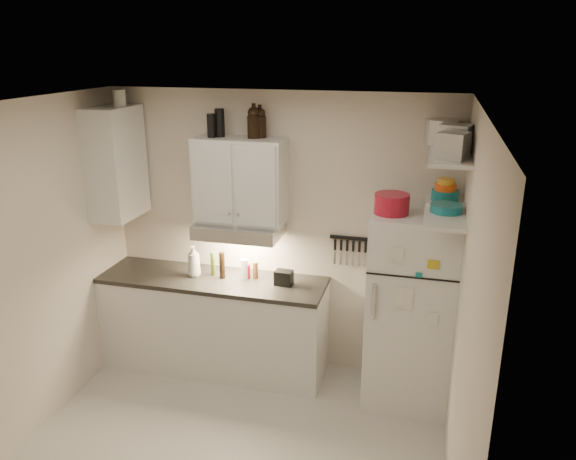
# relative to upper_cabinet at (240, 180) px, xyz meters

# --- Properties ---
(floor) EXTENTS (3.20, 3.00, 0.02)m
(floor) POSITION_rel_upper_cabinet_xyz_m (0.30, -1.33, -1.84)
(floor) COLOR beige
(floor) RESTS_ON ground
(ceiling) EXTENTS (3.20, 3.00, 0.02)m
(ceiling) POSITION_rel_upper_cabinet_xyz_m (0.30, -1.33, 0.78)
(ceiling) COLOR silver
(ceiling) RESTS_ON ground
(back_wall) EXTENTS (3.20, 0.02, 2.60)m
(back_wall) POSITION_rel_upper_cabinet_xyz_m (0.30, 0.18, -0.53)
(back_wall) COLOR beige
(back_wall) RESTS_ON ground
(left_wall) EXTENTS (0.02, 3.00, 2.60)m
(left_wall) POSITION_rel_upper_cabinet_xyz_m (-1.31, -1.33, -0.53)
(left_wall) COLOR beige
(left_wall) RESTS_ON ground
(right_wall) EXTENTS (0.02, 3.00, 2.60)m
(right_wall) POSITION_rel_upper_cabinet_xyz_m (1.91, -1.33, -0.53)
(right_wall) COLOR beige
(right_wall) RESTS_ON ground
(base_cabinet) EXTENTS (2.10, 0.60, 0.88)m
(base_cabinet) POSITION_rel_upper_cabinet_xyz_m (-0.25, -0.14, -1.39)
(base_cabinet) COLOR white
(base_cabinet) RESTS_ON floor
(countertop) EXTENTS (2.10, 0.62, 0.04)m
(countertop) POSITION_rel_upper_cabinet_xyz_m (-0.25, -0.14, -0.93)
(countertop) COLOR #272521
(countertop) RESTS_ON base_cabinet
(upper_cabinet) EXTENTS (0.80, 0.33, 0.75)m
(upper_cabinet) POSITION_rel_upper_cabinet_xyz_m (0.00, 0.00, 0.00)
(upper_cabinet) COLOR white
(upper_cabinet) RESTS_ON back_wall
(side_cabinet) EXTENTS (0.33, 0.55, 1.00)m
(side_cabinet) POSITION_rel_upper_cabinet_xyz_m (-1.14, -0.14, 0.12)
(side_cabinet) COLOR white
(side_cabinet) RESTS_ON left_wall
(range_hood) EXTENTS (0.76, 0.46, 0.12)m
(range_hood) POSITION_rel_upper_cabinet_xyz_m (0.00, -0.06, -0.44)
(range_hood) COLOR silver
(range_hood) RESTS_ON back_wall
(fridge) EXTENTS (0.70, 0.68, 1.70)m
(fridge) POSITION_rel_upper_cabinet_xyz_m (1.55, -0.18, -0.98)
(fridge) COLOR white
(fridge) RESTS_ON floor
(shelf_hi) EXTENTS (0.30, 0.95, 0.03)m
(shelf_hi) POSITION_rel_upper_cabinet_xyz_m (1.75, -0.31, 0.38)
(shelf_hi) COLOR white
(shelf_hi) RESTS_ON right_wall
(shelf_lo) EXTENTS (0.30, 0.95, 0.03)m
(shelf_lo) POSITION_rel_upper_cabinet_xyz_m (1.75, -0.31, -0.07)
(shelf_lo) COLOR white
(shelf_lo) RESTS_ON right_wall
(knife_strip) EXTENTS (0.42, 0.02, 0.03)m
(knife_strip) POSITION_rel_upper_cabinet_xyz_m (1.00, 0.15, -0.51)
(knife_strip) COLOR black
(knife_strip) RESTS_ON back_wall
(dutch_oven) EXTENTS (0.28, 0.28, 0.16)m
(dutch_oven) POSITION_rel_upper_cabinet_xyz_m (1.35, -0.26, -0.05)
(dutch_oven) COLOR #AC142A
(dutch_oven) RESTS_ON fridge
(book_stack) EXTENTS (0.25, 0.29, 0.09)m
(book_stack) POSITION_rel_upper_cabinet_xyz_m (1.76, -0.30, -0.08)
(book_stack) COLOR gold
(book_stack) RESTS_ON fridge
(spice_jar) EXTENTS (0.07, 0.07, 0.10)m
(spice_jar) POSITION_rel_upper_cabinet_xyz_m (1.64, -0.26, -0.07)
(spice_jar) COLOR silver
(spice_jar) RESTS_ON fridge
(stock_pot) EXTENTS (0.33, 0.33, 0.19)m
(stock_pot) POSITION_rel_upper_cabinet_xyz_m (1.68, 0.04, 0.49)
(stock_pot) COLOR silver
(stock_pot) RESTS_ON shelf_hi
(tin_a) EXTENTS (0.26, 0.25, 0.21)m
(tin_a) POSITION_rel_upper_cabinet_xyz_m (1.78, -0.36, 0.50)
(tin_a) COLOR #AAAAAD
(tin_a) RESTS_ON shelf_hi
(tin_b) EXTENTS (0.24, 0.24, 0.19)m
(tin_b) POSITION_rel_upper_cabinet_xyz_m (1.76, -0.60, 0.48)
(tin_b) COLOR #AAAAAD
(tin_b) RESTS_ON shelf_hi
(bowl_teal) EXTENTS (0.22, 0.22, 0.09)m
(bowl_teal) POSITION_rel_upper_cabinet_xyz_m (1.75, -0.04, -0.01)
(bowl_teal) COLOR #177682
(bowl_teal) RESTS_ON shelf_lo
(bowl_orange) EXTENTS (0.17, 0.17, 0.05)m
(bowl_orange) POSITION_rel_upper_cabinet_xyz_m (1.75, -0.05, 0.06)
(bowl_orange) COLOR #F75717
(bowl_orange) RESTS_ON bowl_teal
(bowl_yellow) EXTENTS (0.14, 0.14, 0.04)m
(bowl_yellow) POSITION_rel_upper_cabinet_xyz_m (1.75, -0.05, 0.11)
(bowl_yellow) COLOR gold
(bowl_yellow) RESTS_ON bowl_orange
(plates) EXTENTS (0.28, 0.28, 0.06)m
(plates) POSITION_rel_upper_cabinet_xyz_m (1.76, -0.38, -0.02)
(plates) COLOR #177682
(plates) RESTS_ON shelf_lo
(growler_a) EXTENTS (0.13, 0.13, 0.27)m
(growler_a) POSITION_rel_upper_cabinet_xyz_m (0.13, 0.03, 0.51)
(growler_a) COLOR black
(growler_a) RESTS_ON upper_cabinet
(growler_b) EXTENTS (0.13, 0.13, 0.26)m
(growler_b) POSITION_rel_upper_cabinet_xyz_m (0.17, 0.07, 0.51)
(growler_b) COLOR black
(growler_b) RESTS_ON upper_cabinet
(thermos_a) EXTENTS (0.10, 0.10, 0.24)m
(thermos_a) POSITION_rel_upper_cabinet_xyz_m (-0.18, 0.02, 0.50)
(thermos_a) COLOR black
(thermos_a) RESTS_ON upper_cabinet
(thermos_b) EXTENTS (0.08, 0.08, 0.20)m
(thermos_b) POSITION_rel_upper_cabinet_xyz_m (-0.24, -0.04, 0.48)
(thermos_b) COLOR black
(thermos_b) RESTS_ON upper_cabinet
(side_jar) EXTENTS (0.13, 0.13, 0.15)m
(side_jar) POSITION_rel_upper_cabinet_xyz_m (-1.06, -0.11, 0.70)
(side_jar) COLOR silver
(side_jar) RESTS_ON side_cabinet
(soap_bottle) EXTENTS (0.14, 0.14, 0.34)m
(soap_bottle) POSITION_rel_upper_cabinet_xyz_m (-0.43, -0.13, -0.73)
(soap_bottle) COLOR white
(soap_bottle) RESTS_ON countertop
(pepper_mill) EXTENTS (0.05, 0.05, 0.16)m
(pepper_mill) POSITION_rel_upper_cabinet_xyz_m (0.14, -0.04, -0.83)
(pepper_mill) COLOR brown
(pepper_mill) RESTS_ON countertop
(oil_bottle) EXTENTS (0.05, 0.05, 0.23)m
(oil_bottle) POSITION_rel_upper_cabinet_xyz_m (-0.27, -0.07, -0.79)
(oil_bottle) COLOR #436318
(oil_bottle) RESTS_ON countertop
(vinegar_bottle) EXTENTS (0.06, 0.06, 0.25)m
(vinegar_bottle) POSITION_rel_upper_cabinet_xyz_m (-0.16, -0.11, -0.78)
(vinegar_bottle) COLOR black
(vinegar_bottle) RESTS_ON countertop
(clear_bottle) EXTENTS (0.08, 0.08, 0.19)m
(clear_bottle) POSITION_rel_upper_cabinet_xyz_m (0.05, -0.08, -0.81)
(clear_bottle) COLOR silver
(clear_bottle) RESTS_ON countertop
(red_jar) EXTENTS (0.09, 0.09, 0.14)m
(red_jar) POSITION_rel_upper_cabinet_xyz_m (0.06, -0.06, -0.84)
(red_jar) COLOR #AC142A
(red_jar) RESTS_ON countertop
(caddy) EXTENTS (0.16, 0.12, 0.13)m
(caddy) POSITION_rel_upper_cabinet_xyz_m (0.43, -0.11, -0.84)
(caddy) COLOR black
(caddy) RESTS_ON countertop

